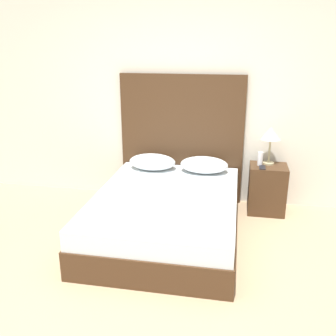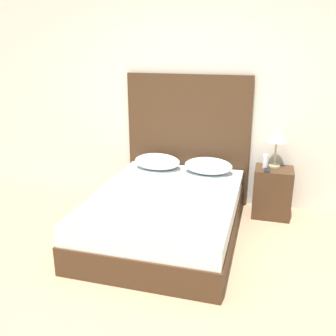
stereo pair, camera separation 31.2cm
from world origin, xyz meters
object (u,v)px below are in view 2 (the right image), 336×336
(phone_on_bed, at_px, (161,187))
(phone_on_nightstand, at_px, (267,170))
(table_lamp, at_px, (277,137))
(bed, at_px, (166,215))
(nightstand, at_px, (272,192))

(phone_on_bed, height_order, phone_on_nightstand, phone_on_nightstand)
(table_lamp, distance_m, phone_on_nightstand, 0.39)
(bed, distance_m, table_lamp, 1.54)
(bed, height_order, nightstand, nightstand)
(bed, relative_size, phone_on_bed, 12.19)
(nightstand, bearing_deg, phone_on_bed, -151.14)
(nightstand, distance_m, table_lamp, 0.65)
(bed, bearing_deg, phone_on_nightstand, 35.14)
(phone_on_bed, height_order, nightstand, nightstand)
(nightstand, bearing_deg, bed, -143.73)
(phone_on_bed, distance_m, phone_on_nightstand, 1.22)
(bed, height_order, phone_on_nightstand, phone_on_nightstand)
(bed, xyz_separation_m, nightstand, (1.07, 0.79, 0.06))
(table_lamp, xyz_separation_m, phone_on_nightstand, (-0.08, -0.16, -0.35))
(phone_on_nightstand, bearing_deg, bed, -144.86)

